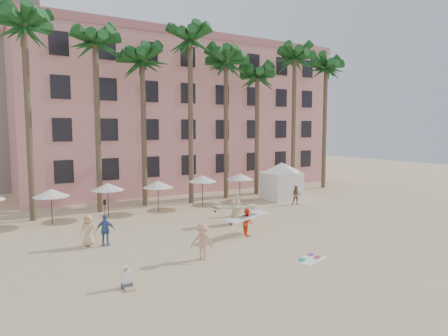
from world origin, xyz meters
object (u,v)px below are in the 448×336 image
pink_hotel (177,117)px  carrier_yellow (234,210)px  cabana (281,178)px  carrier_white (247,221)px

pink_hotel → carrier_yellow: pink_hotel is taller
cabana → carrier_yellow: bearing=-147.3°
pink_hotel → carrier_yellow: (-5.04, -20.19, -7.02)m
pink_hotel → carrier_white: size_ratio=10.88×
carrier_yellow → pink_hotel: bearing=76.0°
pink_hotel → cabana: bearing=-74.0°
pink_hotel → carrier_yellow: bearing=-104.0°
cabana → carrier_white: cabana is taller
carrier_yellow → cabana: bearing=32.7°
cabana → pink_hotel: bearing=106.0°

